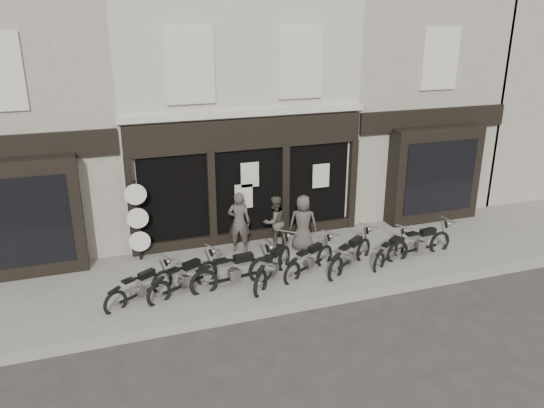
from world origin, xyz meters
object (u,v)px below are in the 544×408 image
object	(u,v)px
motorcycle_3	(273,268)
motorcycle_6	(390,253)
man_centre	(275,222)
motorcycle_1	(185,281)
man_left	(239,222)
motorcycle_0	(140,289)
motorcycle_2	(234,273)
man_right	(303,223)
motorcycle_5	(351,257)
motorcycle_4	(310,262)
motorcycle_7	(420,245)
advert_sign_post	(138,224)

from	to	relation	value
motorcycle_3	motorcycle_6	bearing A→B (deg)	-48.74
motorcycle_3	man_centre	distance (m)	2.16
motorcycle_1	man_left	size ratio (longest dim) A/B	1.10
motorcycle_0	motorcycle_2	size ratio (longest dim) A/B	0.77
motorcycle_2	man_right	bearing A→B (deg)	22.28
motorcycle_2	man_left	world-z (taller)	man_left
man_centre	man_right	distance (m)	0.86
motorcycle_0	man_left	size ratio (longest dim) A/B	0.99
motorcycle_5	motorcycle_2	bearing A→B (deg)	145.41
motorcycle_0	motorcycle_6	xyz separation A→B (m)	(6.90, -0.08, -0.02)
motorcycle_2	man_centre	bearing A→B (deg)	39.15
motorcycle_4	man_right	size ratio (longest dim) A/B	1.14
motorcycle_6	man_centre	size ratio (longest dim) A/B	1.07
motorcycle_2	man_centre	world-z (taller)	man_centre
motorcycle_7	advert_sign_post	bearing A→B (deg)	156.53
motorcycle_5	man_right	world-z (taller)	man_right
motorcycle_2	man_centre	xyz separation A→B (m)	(1.78, 1.99, 0.46)
motorcycle_3	motorcycle_6	xyz separation A→B (m)	(3.48, -0.04, -0.08)
motorcycle_5	motorcycle_6	world-z (taller)	motorcycle_5
man_left	man_centre	size ratio (longest dim) A/B	1.15
motorcycle_5	man_centre	world-z (taller)	man_centre
motorcycle_2	motorcycle_6	world-z (taller)	motorcycle_2
motorcycle_2	motorcycle_7	world-z (taller)	motorcycle_2
motorcycle_6	advert_sign_post	xyz separation A→B (m)	(-6.67, 2.36, 0.84)
motorcycle_6	man_left	size ratio (longest dim) A/B	0.93
motorcycle_3	advert_sign_post	world-z (taller)	advert_sign_post
man_right	man_left	bearing A→B (deg)	10.16
motorcycle_1	motorcycle_7	distance (m)	6.83
motorcycle_4	man_centre	xyz separation A→B (m)	(-0.34, 1.91, 0.51)
motorcycle_2	man_right	distance (m)	2.97
motorcycle_4	motorcycle_2	bearing A→B (deg)	152.27
man_right	advert_sign_post	xyz separation A→B (m)	(-4.64, 0.80, 0.25)
advert_sign_post	man_right	bearing A→B (deg)	-4.48
motorcycle_6	motorcycle_0	bearing A→B (deg)	145.92
advert_sign_post	motorcycle_6	bearing A→B (deg)	-14.10
motorcycle_1	motorcycle_6	bearing A→B (deg)	-28.92
motorcycle_6	advert_sign_post	world-z (taller)	advert_sign_post
motorcycle_1	motorcycle_0	bearing A→B (deg)	154.74
motorcycle_2	motorcycle_5	xyz separation A→B (m)	(3.30, -0.03, -0.02)
man_left	motorcycle_4	bearing A→B (deg)	150.83
motorcycle_6	man_left	xyz separation A→B (m)	(-3.85, 2.03, 0.67)
motorcycle_1	advert_sign_post	xyz separation A→B (m)	(-0.86, 2.23, 0.79)
motorcycle_7	motorcycle_0	bearing A→B (deg)	172.97
motorcycle_2	motorcycle_5	world-z (taller)	motorcycle_2
motorcycle_0	motorcycle_2	distance (m)	2.37
motorcycle_2	motorcycle_6	bearing A→B (deg)	-9.42
motorcycle_0	motorcycle_1	bearing A→B (deg)	-27.81
motorcycle_6	man_right	size ratio (longest dim) A/B	1.01
motorcycle_4	motorcycle_7	bearing A→B (deg)	-30.60
motorcycle_1	motorcycle_4	size ratio (longest dim) A/B	1.06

